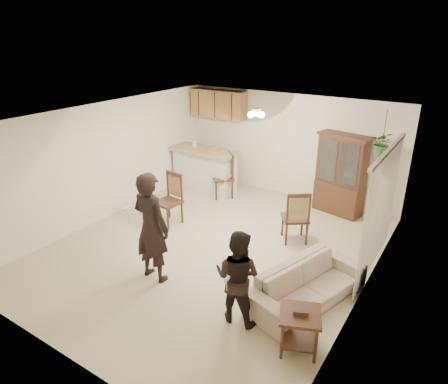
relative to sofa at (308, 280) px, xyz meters
The scene contains 23 objects.
floor 2.19m from the sofa, 166.16° to the left, with size 6.50×6.50×0.00m, color #C5B295.
ceiling 3.03m from the sofa, 166.16° to the left, with size 5.50×6.50×0.02m, color silver.
wall_back 4.40m from the sofa, 119.06° to the left, with size 5.50×0.02×2.50m, color white.
wall_front 3.55m from the sofa, 127.42° to the right, with size 5.50×0.02×2.50m, color white.
wall_left 4.95m from the sofa, behind, with size 0.02×6.50×2.50m, color white.
wall_right 1.22m from the sofa, 38.10° to the left, with size 0.02×6.50×2.50m, color white.
breakfast_bar 4.88m from the sofa, 143.99° to the left, with size 1.60×0.55×1.00m, color silver.
bar_top 4.92m from the sofa, 143.99° to the left, with size 1.75×0.70×0.08m, color tan.
upper_cabinets 5.64m from the sofa, 138.07° to the left, with size 1.50×0.34×0.70m, color olive.
vertical_blinds 1.71m from the sofa, 66.43° to the left, with size 0.06×2.30×2.10m, color silver, non-canonical shape.
ceiling_fixture 3.27m from the sofa, 137.80° to the left, with size 0.36×0.36×0.20m, color beige, non-canonical shape.
hanging_plant 3.28m from the sofa, 85.93° to the left, with size 0.43×0.37×0.48m, color #265221.
plant_cord 3.44m from the sofa, 85.93° to the left, with size 0.01×0.01×0.65m, color #29231E.
sofa is the anchor object (origin of this frame).
adult 2.56m from the sofa, 161.63° to the right, with size 0.66×0.43×1.80m, color black.
child 1.19m from the sofa, 126.60° to the right, with size 0.66×0.51×1.35m, color black.
china_hutch 3.50m from the sofa, 100.72° to the left, with size 1.21×0.67×1.80m.
side_table 1.05m from the sofa, 73.83° to the right, with size 0.67×0.67×0.63m.
chair_bar 3.59m from the sofa, 165.86° to the left, with size 0.55×0.55×1.11m.
chair_hutch_left 4.32m from the sofa, 140.42° to the left, with size 0.69×0.69×1.10m.
chair_hutch_right 1.90m from the sofa, 119.43° to the left, with size 0.66×0.66×1.07m.
controller_adult 2.89m from the sofa, 152.93° to the right, with size 0.05×0.16×0.05m, color white.
controller_child 1.49m from the sofa, 117.63° to the right, with size 0.04×0.12×0.04m, color white.
Camera 1 is at (3.78, -5.44, 3.87)m, focal length 32.00 mm.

